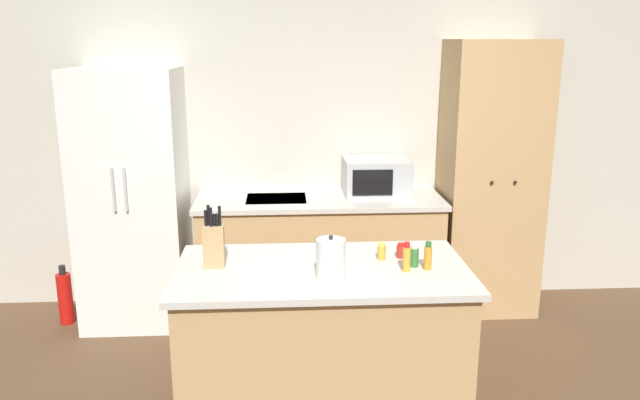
{
  "coord_description": "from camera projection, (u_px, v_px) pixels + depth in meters",
  "views": [
    {
      "loc": [
        -0.36,
        -2.5,
        2.06
      ],
      "look_at": [
        -0.12,
        1.4,
        1.05
      ],
      "focal_mm": 35.0,
      "sensor_mm": 36.0,
      "label": 1
    }
  ],
  "objects": [
    {
      "name": "spice_bottle_green_herb",
      "position": [
        407.0,
        258.0,
        3.19
      ],
      "size": [
        0.04,
        0.04,
        0.16
      ],
      "color": "gold",
      "rests_on": "kitchen_island"
    },
    {
      "name": "knife_block",
      "position": [
        214.0,
        244.0,
        3.24
      ],
      "size": [
        0.11,
        0.07,
        0.33
      ],
      "color": "tan",
      "rests_on": "kitchen_island"
    },
    {
      "name": "spice_bottle_short_red",
      "position": [
        401.0,
        251.0,
        3.4
      ],
      "size": [
        0.05,
        0.05,
        0.08
      ],
      "color": "#B2281E",
      "rests_on": "kitchen_island"
    },
    {
      "name": "wall_back",
      "position": [
        328.0,
        139.0,
        4.88
      ],
      "size": [
        7.2,
        0.06,
        2.6
      ],
      "color": "beige",
      "rests_on": "ground_plane"
    },
    {
      "name": "refrigerator",
      "position": [
        133.0,
        199.0,
        4.54
      ],
      "size": [
        0.74,
        0.68,
        1.87
      ],
      "color": "white",
      "rests_on": "ground_plane"
    },
    {
      "name": "spice_bottle_pale_salt",
      "position": [
        414.0,
        256.0,
        3.26
      ],
      "size": [
        0.05,
        0.05,
        0.12
      ],
      "color": "#337033",
      "rests_on": "kitchen_island"
    },
    {
      "name": "pantry_cabinet",
      "position": [
        490.0,
        179.0,
        4.72
      ],
      "size": [
        0.7,
        0.57,
        2.06
      ],
      "color": "tan",
      "rests_on": "ground_plane"
    },
    {
      "name": "back_counter",
      "position": [
        320.0,
        255.0,
        4.75
      ],
      "size": [
        1.83,
        0.66,
        0.92
      ],
      "color": "tan",
      "rests_on": "ground_plane"
    },
    {
      "name": "fire_extinguisher",
      "position": [
        65.0,
        298.0,
        4.62
      ],
      "size": [
        0.11,
        0.11,
        0.45
      ],
      "color": "red",
      "rests_on": "ground_plane"
    },
    {
      "name": "spice_bottle_amber_oil",
      "position": [
        428.0,
        257.0,
        3.22
      ],
      "size": [
        0.04,
        0.04,
        0.15
      ],
      "color": "orange",
      "rests_on": "kitchen_island"
    },
    {
      "name": "kitchen_island",
      "position": [
        322.0,
        345.0,
        3.37
      ],
      "size": [
        1.53,
        0.82,
        0.9
      ],
      "color": "tan",
      "rests_on": "ground_plane"
    },
    {
      "name": "spice_bottle_tall_dark",
      "position": [
        382.0,
        252.0,
        3.37
      ],
      "size": [
        0.05,
        0.05,
        0.09
      ],
      "color": "gold",
      "rests_on": "kitchen_island"
    },
    {
      "name": "kettle",
      "position": [
        331.0,
        259.0,
        3.1
      ],
      "size": [
        0.15,
        0.15,
        0.22
      ],
      "color": "white",
      "rests_on": "kitchen_island"
    },
    {
      "name": "microwave",
      "position": [
        376.0,
        177.0,
        4.72
      ],
      "size": [
        0.49,
        0.41,
        0.27
      ],
      "color": "#B2B5B7",
      "rests_on": "back_counter"
    }
  ]
}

